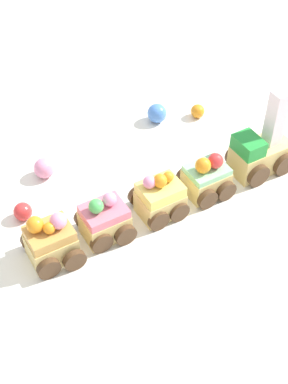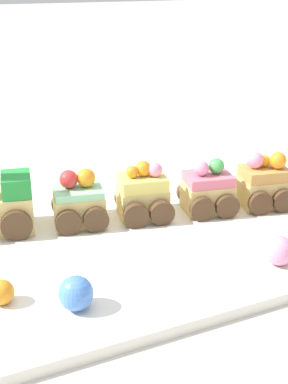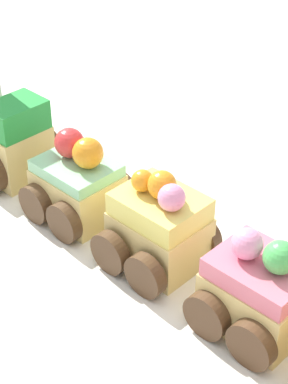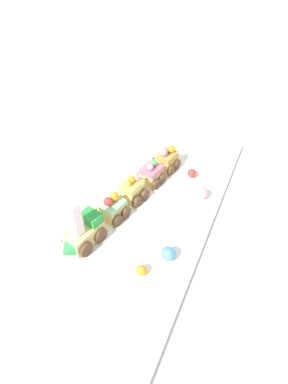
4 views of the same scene
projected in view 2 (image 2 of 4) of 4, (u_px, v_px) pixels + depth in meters
The scene contains 9 objects.
ground_plane at pixel (121, 228), 0.65m from camera, with size 10.00×10.00×0.00m, color beige.
display_board at pixel (121, 224), 0.65m from camera, with size 0.78×0.43×0.01m, color white.
cake_car_mint at pixel (79, 204), 0.63m from camera, with size 0.07×0.07×0.07m.
cake_car_lemon at pixel (144, 196), 0.64m from camera, with size 0.07×0.07×0.07m.
cake_car_strawberry at pixel (208, 192), 0.66m from camera, with size 0.07×0.07×0.07m.
cake_car_caramel at pixel (263, 185), 0.67m from camera, with size 0.07×0.07×0.07m.
gumball_pink at pixel (279, 250), 0.54m from camera, with size 0.03×0.03×0.03m, color pink.
gumball_orange at pixel (2, 292), 0.48m from camera, with size 0.02×0.02×0.02m, color orange.
gumball_blue at pixel (76, 293), 0.47m from camera, with size 0.03×0.03×0.03m, color #4C84E0.
Camera 2 is at (0.22, 0.54, 0.29)m, focal length 50.00 mm.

